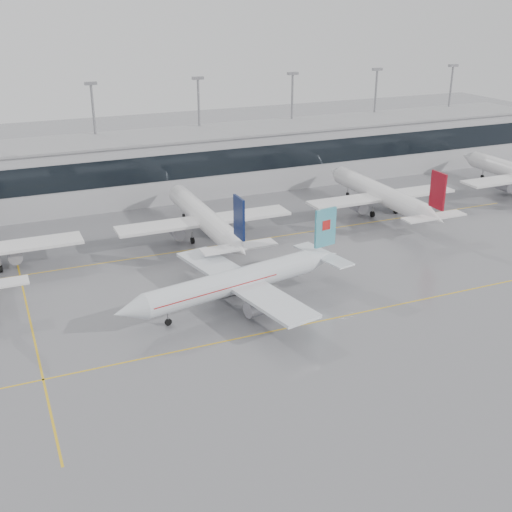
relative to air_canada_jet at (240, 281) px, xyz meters
name	(u,v)px	position (x,y,z in m)	size (l,w,h in m)	color
ground	(294,327)	(3.70, -8.62, -3.36)	(320.00, 320.00, 0.00)	slate
taxi_line_main	(294,327)	(3.70, -8.62, -3.35)	(120.00, 0.25, 0.01)	gold
taxi_line_north	(213,246)	(3.70, 21.38, -3.35)	(120.00, 0.25, 0.01)	gold
taxi_line_cross	(30,319)	(-26.30, 6.38, -3.35)	(0.25, 60.00, 0.01)	gold
terminal	(158,167)	(3.70, 53.38, 2.64)	(180.00, 15.00, 12.00)	#A6A6AA
terminal_glass	(168,168)	(3.70, 45.83, 4.14)	(180.00, 0.20, 5.00)	black
terminal_roof	(157,136)	(3.70, 53.38, 8.84)	(182.00, 16.00, 0.40)	gray
light_masts	(149,125)	(3.70, 59.38, 9.99)	(156.40, 1.00, 22.60)	gray
air_canada_jet	(240,281)	(0.00, 0.00, 0.00)	(34.49, 27.45, 10.67)	silver
parked_jet_c	(204,218)	(3.70, 25.07, 0.36)	(29.64, 36.96, 11.72)	white
parked_jet_d	(382,194)	(38.70, 25.07, 0.36)	(29.64, 36.96, 11.72)	white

